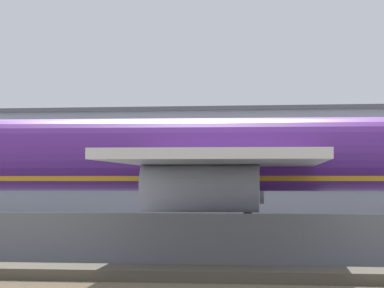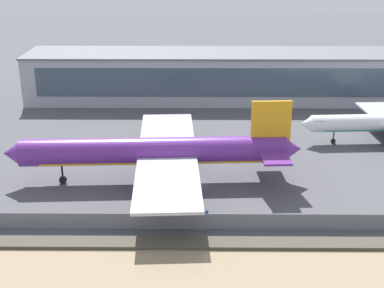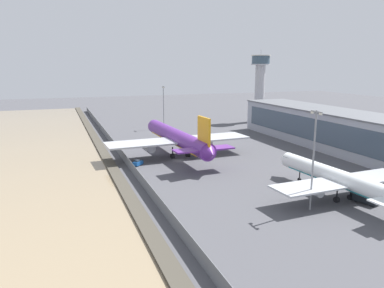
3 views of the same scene
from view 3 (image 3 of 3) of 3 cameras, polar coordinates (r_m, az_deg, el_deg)
name	(u,v)px [view 3 (image 3 of 3)]	position (r m, az deg, el deg)	size (l,w,h in m)	color
ground_plane	(179,161)	(114.45, -1.95, -2.59)	(500.00, 500.00, 0.00)	#4C4C51
shoreline_seawall	(111,166)	(109.99, -12.17, -3.33)	(320.00, 3.00, 0.50)	#474238
perimeter_fence	(127,161)	(110.37, -9.88, -2.60)	(280.00, 0.10, 2.68)	slate
cargo_jet_purple	(177,138)	(119.78, -2.25, 0.91)	(53.89, 46.39, 15.23)	#602889
passenger_jet_white_teal	(338,179)	(87.84, 21.42, -4.94)	(39.33, 33.69, 11.62)	white
baggage_tug	(138,163)	(110.07, -8.26, -2.87)	(3.35, 3.43, 1.80)	#19519E
ops_van	(367,198)	(87.87, 25.06, -7.41)	(5.59, 3.55, 2.48)	#1E2328
control_tower	(260,82)	(196.12, 10.32, 9.35)	(9.95, 9.95, 36.09)	#ADADB2
terminal_building	(341,131)	(138.05, 21.82, 1.87)	(101.08, 18.91, 13.19)	#9EA3AD
apron_light_mast_apron_west	(314,155)	(77.21, 18.04, -1.61)	(3.20, 0.40, 20.22)	gray
apron_light_mast_apron_east	(164,105)	(171.95, -4.36, 5.98)	(3.20, 0.40, 19.41)	gray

